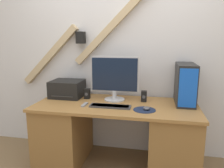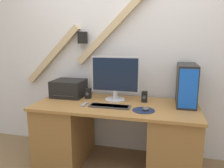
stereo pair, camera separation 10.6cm
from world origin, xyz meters
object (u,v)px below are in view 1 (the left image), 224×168
(keyboard, at_px, (110,106))
(speaker_right, at_px, (144,96))
(computer_tower, at_px, (185,84))
(mouse, at_px, (147,108))
(speaker_left, at_px, (87,94))
(monitor, at_px, (115,77))
(remote_control, at_px, (85,105))
(printer, at_px, (67,89))

(keyboard, distance_m, speaker_right, 0.44)
(computer_tower, bearing_deg, mouse, -141.05)
(keyboard, distance_m, speaker_left, 0.44)
(monitor, bearing_deg, mouse, -38.08)
(computer_tower, bearing_deg, remote_control, -164.73)
(computer_tower, bearing_deg, keyboard, -159.19)
(keyboard, bearing_deg, monitor, 91.16)
(computer_tower, xyz_separation_m, remote_control, (-1.05, -0.29, -0.21))
(speaker_left, xyz_separation_m, speaker_right, (0.67, 0.01, 0.00))
(mouse, bearing_deg, remote_control, 177.30)
(remote_control, bearing_deg, computer_tower, 15.27)
(mouse, distance_m, speaker_right, 0.32)
(mouse, distance_m, speaker_left, 0.78)
(computer_tower, height_order, speaker_left, computer_tower)
(keyboard, height_order, remote_control, keyboard)
(monitor, bearing_deg, remote_control, -135.68)
(computer_tower, bearing_deg, printer, 179.45)
(computer_tower, height_order, remote_control, computer_tower)
(keyboard, xyz_separation_m, speaker_right, (0.33, 0.29, 0.05))
(monitor, bearing_deg, keyboard, -88.84)
(printer, bearing_deg, speaker_left, -6.68)
(printer, relative_size, speaker_left, 3.09)
(mouse, height_order, speaker_right, speaker_right)
(mouse, relative_size, remote_control, 0.56)
(mouse, distance_m, printer, 1.03)
(speaker_left, height_order, speaker_right, same)
(keyboard, bearing_deg, computer_tower, 20.81)
(monitor, relative_size, speaker_left, 4.56)
(keyboard, height_order, mouse, mouse)
(printer, relative_size, speaker_right, 3.09)
(speaker_left, bearing_deg, computer_tower, 0.91)
(mouse, height_order, speaker_left, speaker_left)
(speaker_left, relative_size, speaker_right, 1.00)
(keyboard, relative_size, remote_control, 3.10)
(mouse, xyz_separation_m, computer_tower, (0.39, 0.32, 0.20))
(mouse, relative_size, computer_tower, 0.18)
(printer, distance_m, speaker_right, 0.93)
(remote_control, bearing_deg, keyboard, -1.20)
(computer_tower, distance_m, remote_control, 1.11)
(speaker_right, bearing_deg, keyboard, -139.36)
(monitor, relative_size, remote_control, 3.99)
(mouse, bearing_deg, keyboard, 176.19)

